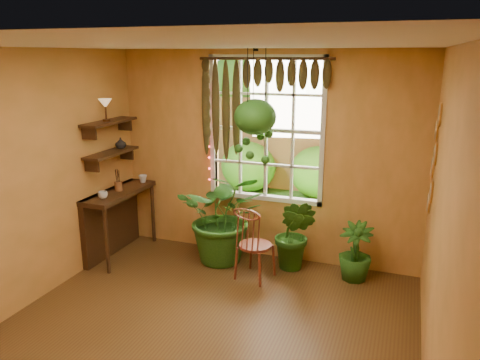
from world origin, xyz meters
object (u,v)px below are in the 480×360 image
at_px(counter_ledge, 114,215).
at_px(windsor_chair, 254,255).
at_px(potted_plant_left, 224,216).
at_px(hanging_basket, 255,120).
at_px(potted_plant_mid, 295,234).

relative_size(counter_ledge, windsor_chair, 1.13).
bearing_deg(potted_plant_left, hanging_basket, -3.67).
height_order(windsor_chair, potted_plant_mid, windsor_chair).
bearing_deg(hanging_basket, counter_ledge, -172.37).
height_order(windsor_chair, hanging_basket, hanging_basket).
bearing_deg(counter_ledge, windsor_chair, -1.84).
height_order(potted_plant_mid, hanging_basket, hanging_basket).
xyz_separation_m(counter_ledge, potted_plant_left, (1.49, 0.28, 0.07)).
relative_size(potted_plant_left, potted_plant_mid, 1.33).
bearing_deg(hanging_basket, windsor_chair, -72.07).
xyz_separation_m(potted_plant_left, hanging_basket, (0.42, -0.03, 1.26)).
xyz_separation_m(windsor_chair, potted_plant_left, (-0.52, 0.35, 0.31)).
bearing_deg(hanging_basket, potted_plant_mid, 10.56).
relative_size(potted_plant_left, hanging_basket, 0.93).
bearing_deg(potted_plant_mid, counter_ledge, -171.75).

